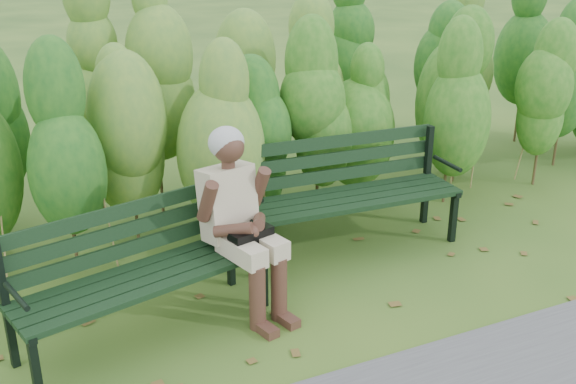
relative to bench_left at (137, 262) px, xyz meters
name	(u,v)px	position (x,y,z in m)	size (l,w,h in m)	color
ground	(307,296)	(1.27, -0.10, -0.53)	(80.00, 80.00, 0.00)	#274818
hedge_band	(220,89)	(1.27, 1.76, 0.73)	(11.04, 1.67, 2.42)	#47381E
leaf_litter	(284,292)	(1.13, 0.02, -0.53)	(5.56, 2.26, 0.01)	brown
bench_left	(137,262)	(0.00, 0.00, 0.00)	(1.89, 1.01, 0.90)	black
bench_right	(346,184)	(2.00, 0.61, 0.04)	(1.97, 0.73, 0.97)	black
seated_woman	(239,212)	(0.76, 0.00, 0.24)	(0.59, 0.87, 1.38)	beige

